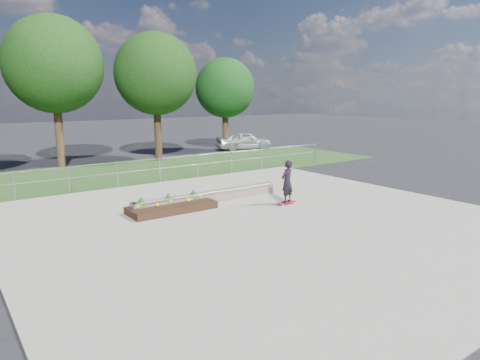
% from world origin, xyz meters
% --- Properties ---
extents(ground, '(120.00, 120.00, 0.00)m').
position_xyz_m(ground, '(0.00, 0.00, 0.00)').
color(ground, black).
rests_on(ground, ground).
extents(grass_verge, '(30.00, 8.00, 0.02)m').
position_xyz_m(grass_verge, '(0.00, 11.00, 0.01)').
color(grass_verge, '#26461C').
rests_on(grass_verge, ground).
extents(concrete_slab, '(15.00, 15.00, 0.06)m').
position_xyz_m(concrete_slab, '(0.00, 0.00, 0.03)').
color(concrete_slab, gray).
rests_on(concrete_slab, ground).
extents(fence, '(20.06, 0.06, 1.20)m').
position_xyz_m(fence, '(0.00, 7.50, 0.77)').
color(fence, '#95979E').
rests_on(fence, ground).
extents(tree_mid_left, '(5.25, 5.25, 8.25)m').
position_xyz_m(tree_mid_left, '(-2.50, 15.00, 5.61)').
color(tree_mid_left, '#382416').
rests_on(tree_mid_left, ground).
extents(tree_mid_right, '(4.90, 4.90, 7.70)m').
position_xyz_m(tree_mid_right, '(3.00, 14.00, 5.23)').
color(tree_mid_right, black).
rests_on(tree_mid_right, ground).
extents(tree_far_right, '(4.20, 4.20, 6.60)m').
position_xyz_m(tree_far_right, '(9.00, 15.50, 4.48)').
color(tree_far_right, '#342115').
rests_on(tree_far_right, ground).
extents(grind_ledge, '(6.00, 0.44, 0.43)m').
position_xyz_m(grind_ledge, '(-0.19, 2.94, 0.26)').
color(grind_ledge, '#67584C').
rests_on(grind_ledge, concrete_slab).
extents(planter_bed, '(3.00, 1.20, 0.61)m').
position_xyz_m(planter_bed, '(-1.86, 2.71, 0.24)').
color(planter_bed, black).
rests_on(planter_bed, concrete_slab).
extents(skateboarder, '(0.80, 0.51, 1.63)m').
position_xyz_m(skateboarder, '(1.96, 1.02, 0.91)').
color(skateboarder, silver).
rests_on(skateboarder, concrete_slab).
extents(parked_car, '(4.38, 2.84, 1.39)m').
position_xyz_m(parked_car, '(10.47, 15.25, 0.69)').
color(parked_car, '#B7BDC1').
rests_on(parked_car, ground).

